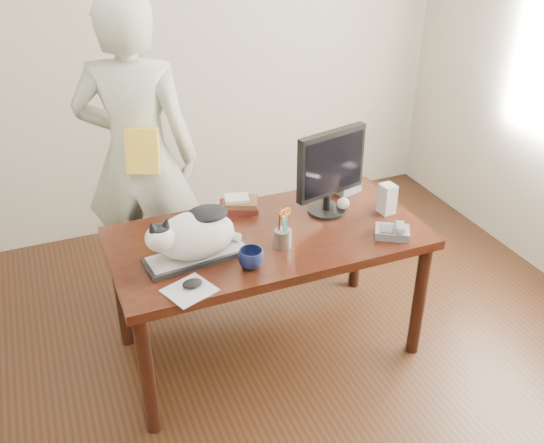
{
  "coord_description": "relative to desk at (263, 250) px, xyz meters",
  "views": [
    {
      "loc": [
        -0.99,
        -1.86,
        2.35
      ],
      "look_at": [
        0.0,
        0.55,
        0.85
      ],
      "focal_mm": 40.0,
      "sensor_mm": 36.0,
      "label": 1
    }
  ],
  "objects": [
    {
      "name": "phone",
      "position": [
        0.58,
        -0.34,
        0.17
      ],
      "size": [
        0.21,
        0.19,
        0.08
      ],
      "rotation": [
        0.0,
        0.0,
        -0.54
      ],
      "color": "#5C5B60",
      "rests_on": "desk"
    },
    {
      "name": "mouse",
      "position": [
        -0.48,
        -0.38,
        0.17
      ],
      "size": [
        0.11,
        0.09,
        0.04
      ],
      "rotation": [
        0.0,
        0.0,
        0.37
      ],
      "color": "black",
      "rests_on": "mousepad"
    },
    {
      "name": "held_book",
      "position": [
        -0.49,
        0.52,
        0.45
      ],
      "size": [
        0.21,
        0.17,
        0.25
      ],
      "rotation": [
        0.0,
        0.0,
        -0.42
      ],
      "color": "yellow",
      "rests_on": "person"
    },
    {
      "name": "speaker",
      "position": [
        0.68,
        -0.11,
        0.23
      ],
      "size": [
        0.08,
        0.09,
        0.17
      ],
      "rotation": [
        0.0,
        0.0,
        0.1
      ],
      "color": "#ADADB0",
      "rests_on": "desk"
    },
    {
      "name": "desk",
      "position": [
        0.0,
        0.0,
        0.0
      ],
      "size": [
        1.6,
        0.8,
        0.75
      ],
      "color": "black",
      "rests_on": "ground"
    },
    {
      "name": "person",
      "position": [
        -0.49,
        0.69,
        0.34
      ],
      "size": [
        0.81,
        0.69,
        1.88
      ],
      "primitive_type": "imported",
      "rotation": [
        0.0,
        0.0,
        2.72
      ],
      "color": "silver",
      "rests_on": "ground"
    },
    {
      "name": "room",
      "position": [
        0.0,
        -0.68,
        0.75
      ],
      "size": [
        4.5,
        4.5,
        4.5
      ],
      "color": "black",
      "rests_on": "ground"
    },
    {
      "name": "book_stack",
      "position": [
        -0.05,
        0.22,
        0.18
      ],
      "size": [
        0.24,
        0.21,
        0.08
      ],
      "rotation": [
        0.0,
        0.0,
        -0.33
      ],
      "color": "#521616",
      "rests_on": "desk"
    },
    {
      "name": "cat",
      "position": [
        -0.41,
        -0.16,
        0.29
      ],
      "size": [
        0.49,
        0.29,
        0.28
      ],
      "rotation": [
        0.0,
        0.0,
        0.11
      ],
      "color": "silver",
      "rests_on": "keyboard"
    },
    {
      "name": "keyboard",
      "position": [
        -0.4,
        -0.16,
        0.16
      ],
      "size": [
        0.52,
        0.24,
        0.03
      ],
      "rotation": [
        0.0,
        0.0,
        0.11
      ],
      "color": "black",
      "rests_on": "desk"
    },
    {
      "name": "pen_cup",
      "position": [
        0.02,
        -0.22,
        0.21
      ],
      "size": [
        0.11,
        0.11,
        0.21
      ],
      "rotation": [
        0.0,
        0.0,
        0.41
      ],
      "color": "gray",
      "rests_on": "desk"
    },
    {
      "name": "mousepad",
      "position": [
        -0.5,
        -0.4,
        0.15
      ],
      "size": [
        0.25,
        0.24,
        0.0
      ],
      "rotation": [
        0.0,
        0.0,
        0.37
      ],
      "color": "silver",
      "rests_on": "desk"
    },
    {
      "name": "calculator",
      "position": [
        0.59,
        0.23,
        0.18
      ],
      "size": [
        0.19,
        0.23,
        0.06
      ],
      "rotation": [
        0.0,
        0.0,
        0.28
      ],
      "color": "#5C5B60",
      "rests_on": "desk"
    },
    {
      "name": "monitor",
      "position": [
        0.39,
        0.0,
        0.41
      ],
      "size": [
        0.42,
        0.25,
        0.47
      ],
      "rotation": [
        0.0,
        0.0,
        0.24
      ],
      "color": "black",
      "rests_on": "desk"
    },
    {
      "name": "coffee_mug",
      "position": [
        -0.19,
        -0.33,
        0.2
      ],
      "size": [
        0.17,
        0.17,
        0.09
      ],
      "primitive_type": "imported",
      "rotation": [
        0.0,
        0.0,
        0.58
      ],
      "color": "#0D1334",
      "rests_on": "desk"
    },
    {
      "name": "baseball",
      "position": [
        0.48,
        0.01,
        0.18
      ],
      "size": [
        0.07,
        0.07,
        0.07
      ],
      "rotation": [
        0.0,
        0.0,
        0.41
      ],
      "color": "white",
      "rests_on": "desk"
    }
  ]
}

